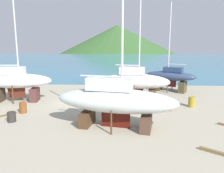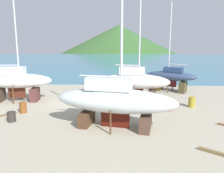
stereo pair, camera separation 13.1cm
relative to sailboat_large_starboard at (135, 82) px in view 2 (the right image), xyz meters
The scene contains 14 objects.
ground_plane 7.52m from the sailboat_large_starboard, 144.28° to the right, with size 53.49×53.49×0.00m, color #A59D86.
sea_water 53.03m from the sailboat_large_starboard, 96.36° to the left, with size 161.46×87.02×0.01m, color teal.
headland_hill 142.29m from the sailboat_large_starboard, 91.79° to the left, with size 148.61×148.61×36.18m, color #355D2B.
sailboat_large_starboard is the anchor object (origin of this frame).
sailboat_small_center 11.93m from the sailboat_large_starboard, behind, with size 7.22×2.63×10.71m.
sailboat_mid_port 7.17m from the sailboat_large_starboard, 104.26° to the right, with size 8.77×3.97×12.18m.
sailboat_far_slipway 7.06m from the sailboat_large_starboard, 49.38° to the left, with size 6.25×4.50×10.44m.
worker 4.34m from the sailboat_large_starboard, 152.22° to the left, with size 0.50×0.46×1.67m.
barrel_by_slipway 10.53m from the sailboat_large_starboard, 157.41° to the right, with size 0.59×0.59×0.94m, color brown.
barrel_tipped_center 11.49m from the sailboat_large_starboard, 147.22° to the right, with size 0.62×0.62×0.76m, color #312C29.
barrel_tipped_left 4.20m from the sailboat_large_starboard, 44.08° to the right, with size 0.62×0.62×0.90m, color brown.
barrel_blue_faded 5.61m from the sailboat_large_starboard, 16.73° to the right, with size 0.62×0.62×0.95m, color olive.
timber_short_skew 12.01m from the sailboat_large_starboard, 155.75° to the right, with size 2.03×0.19×0.10m, color brown.
timber_plank_near 11.35m from the sailboat_large_starboard, 70.75° to the right, with size 1.60×0.17×0.17m, color brown.
Camera 2 is at (4.64, -21.94, 5.84)m, focal length 36.28 mm.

